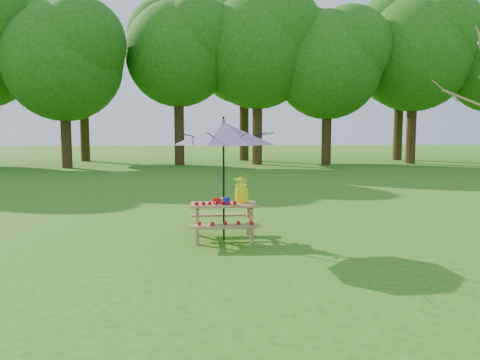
{
  "coord_description": "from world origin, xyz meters",
  "views": [
    {
      "loc": [
        -3.09,
        -3.86,
        2.0
      ],
      "look_at": [
        -2.33,
        4.6,
        1.1
      ],
      "focal_mm": 35.0,
      "sensor_mm": 36.0,
      "label": 1
    }
  ],
  "objects": [
    {
      "name": "treeline",
      "position": [
        0.0,
        22.0,
        8.0
      ],
      "size": [
        60.0,
        12.0,
        16.0
      ],
      "primitive_type": null,
      "color": "#21500D",
      "rests_on": "ground"
    },
    {
      "name": "picnic_table",
      "position": [
        -2.63,
        4.6,
        0.33
      ],
      "size": [
        1.2,
        1.32,
        0.67
      ],
      "color": "#A37649",
      "rests_on": "ground"
    },
    {
      "name": "patio_umbrella",
      "position": [
        -2.63,
        4.6,
        1.95
      ],
      "size": [
        2.48,
        2.48,
        2.25
      ],
      "color": "black",
      "rests_on": "ground"
    },
    {
      "name": "produce_bins",
      "position": [
        -2.66,
        4.61,
        0.72
      ],
      "size": [
        0.31,
        0.41,
        0.13
      ],
      "color": "red",
      "rests_on": "picnic_table"
    },
    {
      "name": "tomatoes_row",
      "position": [
        -2.78,
        4.42,
        0.71
      ],
      "size": [
        0.77,
        0.13,
        0.07
      ],
      "primitive_type": null,
      "color": "red",
      "rests_on": "picnic_table"
    },
    {
      "name": "flower_bucket",
      "position": [
        -2.29,
        4.71,
        0.97
      ],
      "size": [
        0.33,
        0.29,
        0.55
      ],
      "color": "#FFED0D",
      "rests_on": "picnic_table"
    }
  ]
}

